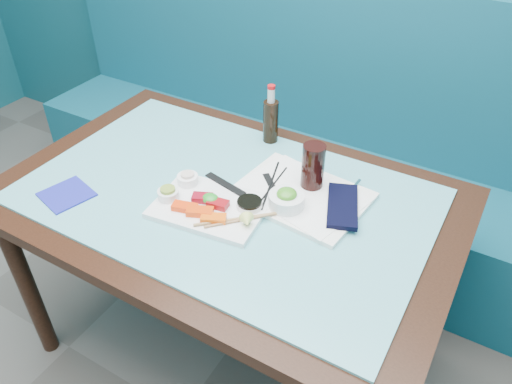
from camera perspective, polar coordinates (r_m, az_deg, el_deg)
The scene contains 34 objects.
booth_bench at distance 2.36m, azimuth 8.03°, elevation 3.18°, with size 3.00×0.56×1.17m.
dining_table at distance 1.59m, azimuth -3.36°, elevation -2.82°, with size 1.40×0.90×0.75m.
glass_top at distance 1.53m, azimuth -3.48°, elevation -0.33°, with size 1.22×0.76×0.01m, color #5AABB4.
sashimi_plate at distance 1.47m, azimuth -5.26°, elevation -1.69°, with size 0.32×0.23×0.02m, color white.
salmon_left at distance 1.45m, azimuth -8.14°, elevation -1.72°, with size 0.07×0.04×0.02m, color #EF3609.
salmon_mid at distance 1.43m, azimuth -6.43°, elevation -2.24°, with size 0.08×0.04×0.02m, color #E73C09.
salmon_right at distance 1.41m, azimuth -4.88°, elevation -3.03°, with size 0.07×0.03×0.02m, color #FF590A.
tuna_left at distance 1.48m, azimuth -6.14°, elevation -0.68°, with size 0.06×0.04×0.02m, color maroon.
tuna_right at distance 1.45m, azimuth -4.37°, elevation -1.35°, with size 0.06×0.04×0.02m, color maroon.
seaweed_garnish at distance 1.47m, azimuth -5.25°, elevation -0.76°, with size 0.05×0.05×0.03m, color #208D22.
ramekin_wasabi at distance 1.50m, azimuth -9.99°, elevation -0.25°, with size 0.06×0.06×0.03m, color white.
wasabi_fill at distance 1.49m, azimuth -10.06°, elevation 0.29°, with size 0.04×0.04×0.01m, color olive.
ramekin_ginger at distance 1.55m, azimuth -7.80°, elevation 1.45°, with size 0.07×0.07×0.03m, color white.
ginger_fill at distance 1.54m, azimuth -7.86°, elevation 1.99°, with size 0.04×0.04×0.01m, color beige.
soy_dish at distance 1.45m, azimuth -0.75°, elevation -1.46°, with size 0.08×0.08×0.02m, color white.
soy_fill at distance 1.44m, azimuth -0.76°, elevation -1.12°, with size 0.07×0.07×0.01m, color black.
lemon_wedge at distance 1.37m, azimuth -1.04°, elevation -3.36°, with size 0.04×0.04×0.03m, color #DCE46C.
chopstick_sleeve at distance 1.54m, azimuth -3.54°, elevation 0.91°, with size 0.16×0.02×0.00m, color black.
wooden_chopstick_a at distance 1.41m, azimuth -1.94°, elevation -3.06°, with size 0.01×0.01×0.26m, color #9F794B.
wooden_chopstick_b at distance 1.40m, azimuth -1.59°, elevation -3.21°, with size 0.01×0.01×0.22m, color #9A6E48.
serving_tray at distance 1.52m, azimuth 5.10°, elevation -0.41°, with size 0.38×0.29×0.01m, color white.
paper_placemat at distance 1.51m, azimuth 5.12°, elevation -0.16°, with size 0.35×0.25×0.00m, color white.
seaweed_bowl at distance 1.45m, azimuth 3.50°, elevation -0.98°, with size 0.11×0.11×0.04m, color white.
seaweed_salad at distance 1.43m, azimuth 3.54°, elevation -0.23°, with size 0.06×0.06×0.03m, color #3C8A20.
cola_glass at distance 1.51m, azimuth 6.53°, elevation 2.95°, with size 0.07×0.07×0.14m, color black.
navy_pouch at distance 1.47m, azimuth 9.86°, elevation -1.57°, with size 0.09×0.20×0.02m, color black.
fork at distance 1.55m, azimuth 11.11°, elevation 0.54°, with size 0.01×0.01×0.09m, color silver.
black_chopstick_a at distance 1.54m, azimuth 1.65°, elevation 0.84°, with size 0.01×0.01×0.25m, color black.
black_chopstick_b at distance 1.54m, azimuth 1.92°, elevation 0.74°, with size 0.01×0.01×0.21m, color black.
tray_sleeve at distance 1.54m, azimuth 1.78°, elevation 0.75°, with size 0.02×0.13×0.00m, color black.
cola_bottle_body at distance 1.75m, azimuth 1.69°, elevation 8.05°, with size 0.05×0.05×0.15m, color black.
cola_bottle_neck at distance 1.70m, azimuth 1.75°, elevation 10.99°, with size 0.03×0.03×0.05m, color silver.
cola_bottle_cap at distance 1.69m, azimuth 1.77°, elevation 11.91°, with size 0.03×0.03×0.01m, color #BC0B0E.
blue_napkin at distance 1.63m, azimuth -20.83°, elevation -0.26°, with size 0.14×0.14×0.01m, color navy.
Camera 1 is at (0.69, 0.45, 1.69)m, focal length 35.00 mm.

